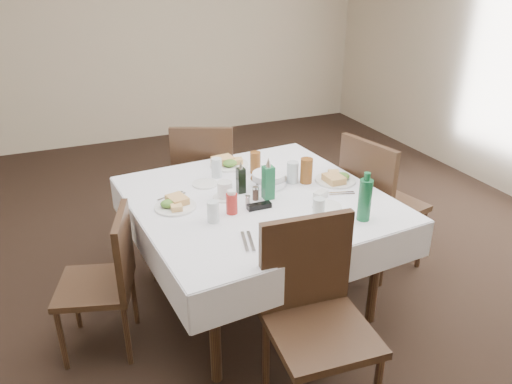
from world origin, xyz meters
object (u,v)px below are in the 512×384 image
at_px(oil_cruet_green, 268,181).
at_px(ketchup_bottle, 232,203).
at_px(dining_table, 257,207).
at_px(oil_cruet_dark, 241,179).
at_px(water_e, 292,172).
at_px(chair_west, 109,274).
at_px(coffee_mug, 225,191).
at_px(chair_north, 204,175).
at_px(bread_basket, 269,179).
at_px(green_bottle, 365,199).
at_px(chair_south, 314,306).
at_px(chair_east, 376,197).
at_px(water_n, 217,168).
at_px(water_w, 213,212).
at_px(water_s, 319,209).

bearing_deg(oil_cruet_green, ketchup_bottle, -160.03).
relative_size(dining_table, oil_cruet_dark, 7.66).
relative_size(water_e, ketchup_bottle, 0.98).
bearing_deg(oil_cruet_green, chair_west, -178.12).
relative_size(dining_table, coffee_mug, 10.63).
xyz_separation_m(dining_table, water_e, (0.30, 0.11, 0.14)).
distance_m(chair_north, oil_cruet_green, 1.02).
relative_size(chair_west, oil_cruet_green, 3.24).
bearing_deg(dining_table, chair_north, 93.44).
bearing_deg(bread_basket, ketchup_bottle, -141.61).
height_order(bread_basket, green_bottle, green_bottle).
height_order(chair_south, chair_east, chair_east).
relative_size(chair_north, water_e, 6.98).
xyz_separation_m(chair_south, green_bottle, (0.50, 0.36, 0.32)).
xyz_separation_m(water_n, water_w, (-0.22, -0.59, -0.00)).
bearing_deg(water_n, water_w, -110.64).
xyz_separation_m(water_w, coffee_mug, (0.16, 0.26, -0.01)).
xyz_separation_m(water_n, oil_cruet_green, (0.18, -0.43, 0.05)).
height_order(chair_west, water_n, water_n).
bearing_deg(water_s, chair_north, 101.15).
height_order(dining_table, chair_south, chair_south).
bearing_deg(chair_west, dining_table, 4.51).
bearing_deg(chair_east, water_n, 160.56).
xyz_separation_m(water_n, green_bottle, (0.56, -0.89, 0.06)).
bearing_deg(coffee_mug, bread_basket, 14.55).
xyz_separation_m(water_s, water_w, (-0.55, 0.20, -0.00)).
bearing_deg(ketchup_bottle, dining_table, 32.61).
height_order(chair_west, bread_basket, chair_west).
relative_size(water_s, green_bottle, 0.44).
height_order(dining_table, chair_west, chair_west).
height_order(chair_north, oil_cruet_green, oil_cruet_green).
bearing_deg(water_w, water_n, 69.36).
bearing_deg(water_w, green_bottle, -21.16).
relative_size(chair_south, water_e, 7.11).
relative_size(chair_north, coffee_mug, 6.56).
distance_m(water_e, bread_basket, 0.16).
bearing_deg(dining_table, coffee_mug, 162.43).
relative_size(chair_east, oil_cruet_dark, 4.87).
relative_size(bread_basket, oil_cruet_dark, 1.15).
distance_m(bread_basket, ketchup_bottle, 0.46).
distance_m(water_w, oil_cruet_green, 0.43).
xyz_separation_m(water_s, water_e, (0.09, 0.51, 0.01)).
bearing_deg(oil_cruet_green, green_bottle, -50.39).
height_order(chair_west, green_bottle, green_bottle).
height_order(chair_north, water_w, chair_north).
bearing_deg(chair_south, water_w, 113.00).
height_order(oil_cruet_dark, green_bottle, green_bottle).
bearing_deg(oil_cruet_green, water_s, -66.72).
height_order(water_w, green_bottle, green_bottle).
bearing_deg(water_e, chair_east, -8.09).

